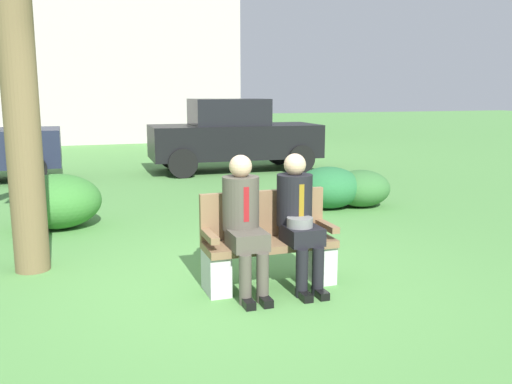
% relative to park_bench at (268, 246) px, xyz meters
% --- Properties ---
extents(ground_plane, '(80.00, 80.00, 0.00)m').
position_rel_park_bench_xyz_m(ground_plane, '(-0.33, 0.05, -0.39)').
color(ground_plane, '#528D44').
extents(park_bench, '(1.25, 0.44, 0.90)m').
position_rel_park_bench_xyz_m(park_bench, '(0.00, 0.00, 0.00)').
color(park_bench, brown).
rests_on(park_bench, ground).
extents(seated_man_left, '(0.34, 0.72, 1.28)m').
position_rel_park_bench_xyz_m(seated_man_left, '(-0.28, -0.12, 0.32)').
color(seated_man_left, '#4C473D').
rests_on(seated_man_left, ground).
extents(seated_man_right, '(0.34, 0.72, 1.27)m').
position_rel_park_bench_xyz_m(seated_man_right, '(0.26, -0.13, 0.32)').
color(seated_man_right, black).
rests_on(seated_man_right, ground).
extents(shrub_near_bench, '(1.06, 0.97, 0.66)m').
position_rel_park_bench_xyz_m(shrub_near_bench, '(2.15, 3.04, -0.06)').
color(shrub_near_bench, '#266937').
rests_on(shrub_near_bench, ground).
extents(shrub_mid_lawn, '(1.19, 1.09, 0.74)m').
position_rel_park_bench_xyz_m(shrub_mid_lawn, '(-1.95, 3.05, -0.02)').
color(shrub_mid_lawn, '#377930').
rests_on(shrub_mid_lawn, ground).
extents(shrub_far_lawn, '(0.95, 0.87, 0.60)m').
position_rel_park_bench_xyz_m(shrub_far_lawn, '(2.70, 2.98, -0.09)').
color(shrub_far_lawn, '#366B33').
rests_on(shrub_far_lawn, ground).
extents(parked_car_far, '(3.95, 1.81, 1.68)m').
position_rel_park_bench_xyz_m(parked_car_far, '(1.92, 7.58, 0.45)').
color(parked_car_far, black).
rests_on(parked_car_far, ground).
extents(building_backdrop, '(12.99, 8.42, 9.23)m').
position_rel_park_bench_xyz_m(building_backdrop, '(-1.69, 19.29, 4.25)').
color(building_backdrop, '#B4A3A4').
rests_on(building_backdrop, ground).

